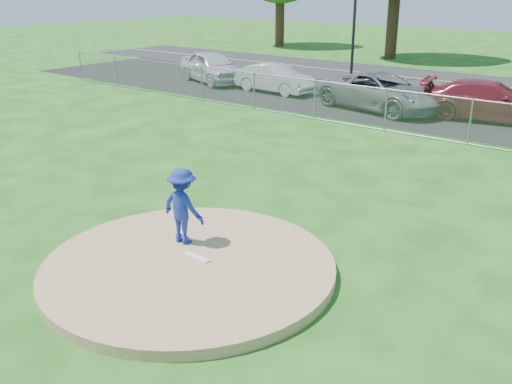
{
  "coord_description": "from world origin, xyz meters",
  "views": [
    {
      "loc": [
        6.8,
        -6.61,
        5.06
      ],
      "look_at": [
        0.0,
        2.0,
        1.0
      ],
      "focal_mm": 40.0,
      "sensor_mm": 36.0,
      "label": 1
    }
  ],
  "objects_px": {
    "parked_car_silver": "(212,67)",
    "parked_car_white": "(275,78)",
    "traffic_cone": "(352,99)",
    "parked_car_darkred": "(490,101)",
    "pitcher": "(183,206)",
    "parked_car_gray": "(382,92)",
    "traffic_signal_left": "(358,15)"
  },
  "relations": [
    {
      "from": "parked_car_silver",
      "to": "parked_car_white",
      "type": "distance_m",
      "value": 4.36
    },
    {
      "from": "parked_car_silver",
      "to": "parked_car_white",
      "type": "xyz_separation_m",
      "value": [
        4.34,
        -0.3,
        -0.14
      ]
    },
    {
      "from": "traffic_cone",
      "to": "parked_car_silver",
      "type": "bearing_deg",
      "value": 172.61
    },
    {
      "from": "parked_car_silver",
      "to": "parked_car_darkred",
      "type": "relative_size",
      "value": 0.93
    },
    {
      "from": "parked_car_silver",
      "to": "parked_car_white",
      "type": "height_order",
      "value": "parked_car_silver"
    },
    {
      "from": "pitcher",
      "to": "parked_car_white",
      "type": "xyz_separation_m",
      "value": [
        -8.9,
        15.02,
        -0.28
      ]
    },
    {
      "from": "parked_car_silver",
      "to": "parked_car_darkred",
      "type": "distance_m",
      "value": 14.33
    },
    {
      "from": "parked_car_silver",
      "to": "parked_car_gray",
      "type": "height_order",
      "value": "parked_car_silver"
    },
    {
      "from": "parked_car_darkred",
      "to": "parked_car_silver",
      "type": "bearing_deg",
      "value": 79.47
    },
    {
      "from": "traffic_cone",
      "to": "parked_car_white",
      "type": "relative_size",
      "value": 0.19
    },
    {
      "from": "traffic_signal_left",
      "to": "parked_car_gray",
      "type": "xyz_separation_m",
      "value": [
        5.03,
        -6.88,
        -2.6
      ]
    },
    {
      "from": "parked_car_white",
      "to": "parked_car_silver",
      "type": "bearing_deg",
      "value": 88.53
    },
    {
      "from": "pitcher",
      "to": "parked_car_darkred",
      "type": "xyz_separation_m",
      "value": [
        1.09,
        15.43,
        -0.21
      ]
    },
    {
      "from": "traffic_signal_left",
      "to": "parked_car_silver",
      "type": "height_order",
      "value": "traffic_signal_left"
    },
    {
      "from": "parked_car_silver",
      "to": "parked_car_gray",
      "type": "distance_m",
      "value": 10.24
    },
    {
      "from": "pitcher",
      "to": "parked_car_white",
      "type": "relative_size",
      "value": 0.37
    },
    {
      "from": "traffic_signal_left",
      "to": "pitcher",
      "type": "xyz_separation_m",
      "value": [
        8.07,
        -21.42,
        -2.4
      ]
    },
    {
      "from": "traffic_cone",
      "to": "parked_car_white",
      "type": "bearing_deg",
      "value": 169.47
    },
    {
      "from": "pitcher",
      "to": "parked_car_darkred",
      "type": "relative_size",
      "value": 0.3
    },
    {
      "from": "traffic_signal_left",
      "to": "traffic_cone",
      "type": "relative_size",
      "value": 7.41
    },
    {
      "from": "traffic_signal_left",
      "to": "parked_car_gray",
      "type": "bearing_deg",
      "value": -53.82
    },
    {
      "from": "parked_car_gray",
      "to": "parked_car_darkred",
      "type": "relative_size",
      "value": 1.06
    },
    {
      "from": "traffic_signal_left",
      "to": "parked_car_white",
      "type": "distance_m",
      "value": 6.99
    },
    {
      "from": "traffic_signal_left",
      "to": "traffic_cone",
      "type": "height_order",
      "value": "traffic_signal_left"
    },
    {
      "from": "traffic_signal_left",
      "to": "traffic_cone",
      "type": "distance_m",
      "value": 8.76
    },
    {
      "from": "parked_car_gray",
      "to": "traffic_signal_left",
      "type": "bearing_deg",
      "value": 48.07
    },
    {
      "from": "parked_car_white",
      "to": "traffic_cone",
      "type": "bearing_deg",
      "value": -98.06
    },
    {
      "from": "parked_car_white",
      "to": "parked_car_darkred",
      "type": "xyz_separation_m",
      "value": [
        9.99,
        0.41,
        0.07
      ]
    },
    {
      "from": "parked_car_gray",
      "to": "parked_car_white",
      "type": "bearing_deg",
      "value": 97.17
    },
    {
      "from": "traffic_signal_left",
      "to": "traffic_cone",
      "type": "bearing_deg",
      "value": -61.93
    },
    {
      "from": "pitcher",
      "to": "traffic_cone",
      "type": "bearing_deg",
      "value": -74.52
    },
    {
      "from": "traffic_signal_left",
      "to": "parked_car_silver",
      "type": "xyz_separation_m",
      "value": [
        -5.18,
        -6.1,
        -2.54
      ]
    }
  ]
}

